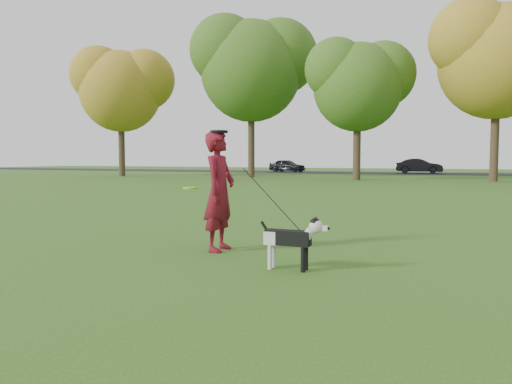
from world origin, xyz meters
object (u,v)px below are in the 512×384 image
at_px(dog, 293,237).
at_px(car_mid, 419,166).
at_px(man, 219,191).
at_px(car_left, 287,166).

bearing_deg(dog, car_mid, 92.40).
xyz_separation_m(man, dog, (1.48, -0.84, -0.49)).
relative_size(man, car_mid, 0.47).
bearing_deg(car_left, man, -152.22).
bearing_deg(car_mid, car_left, 86.25).
distance_m(dog, car_mid, 40.50).
bearing_deg(dog, car_left, 109.24).
distance_m(car_left, car_mid, 12.43).
relative_size(man, car_left, 0.51).
xyz_separation_m(man, car_mid, (-0.21, 39.62, -0.25)).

